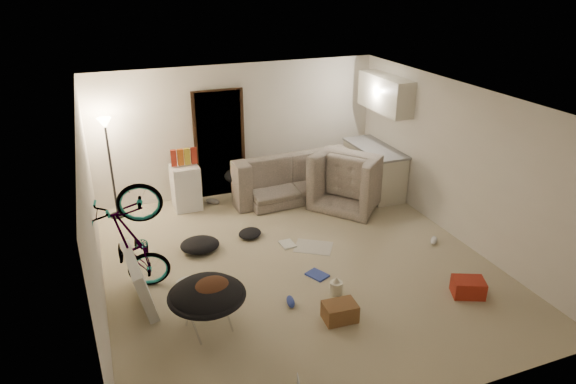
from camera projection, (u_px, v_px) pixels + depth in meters
name	position (u px, v px, depth m)	size (l,w,h in m)	color
floor	(297.00, 264.00, 7.74)	(5.50, 6.00, 0.02)	#BEB292
ceiling	(298.00, 99.00, 6.73)	(5.50, 6.00, 0.02)	white
wall_back	(239.00, 130.00, 9.81)	(5.50, 0.02, 2.50)	white
wall_front	(422.00, 308.00, 4.67)	(5.50, 0.02, 2.50)	white
wall_left	(91.00, 219.00, 6.33)	(0.02, 6.00, 2.50)	white
wall_right	(458.00, 163.00, 8.15)	(0.02, 6.00, 2.50)	white
doorway	(219.00, 144.00, 9.74)	(0.85, 0.10, 2.04)	black
door_trim	(220.00, 144.00, 9.71)	(0.97, 0.04, 2.10)	black
floor_lamp	(108.00, 147.00, 8.69)	(0.28, 0.28, 1.81)	black
kitchen_counter	(374.00, 170.00, 10.07)	(0.60, 1.50, 0.88)	beige
counter_top	(375.00, 148.00, 9.89)	(0.64, 1.54, 0.04)	gray
kitchen_uppers	(385.00, 94.00, 9.51)	(0.38, 1.40, 0.65)	beige
sofa	(287.00, 179.00, 9.96)	(2.30, 0.90, 0.67)	#3A423B
armchair	(353.00, 183.00, 9.61)	(1.20, 1.05, 0.78)	#3A423B
bicycle	(136.00, 264.00, 6.89)	(0.59, 1.68, 0.88)	black
mini_fridge	(186.00, 187.00, 9.37)	(0.48, 0.48, 0.82)	white
snack_box_0	(174.00, 158.00, 9.08)	(0.10, 0.07, 0.30)	maroon
snack_box_1	(180.00, 157.00, 9.12)	(0.10, 0.07, 0.30)	#C45A18
snack_box_2	(187.00, 156.00, 9.16)	(0.10, 0.07, 0.30)	gold
snack_box_3	(194.00, 156.00, 9.20)	(0.10, 0.07, 0.30)	maroon
saucer_chair	(207.00, 301.00, 6.18)	(0.95, 0.95, 0.67)	silver
hoodie	(211.00, 288.00, 6.09)	(0.48, 0.40, 0.22)	#4C2A1A
sofa_drape	(239.00, 175.00, 9.56)	(0.56, 0.46, 0.28)	black
tv_box	(139.00, 280.00, 6.70)	(0.13, 1.05, 0.69)	silver
drink_case_a	(340.00, 312.00, 6.46)	(0.41, 0.30, 0.24)	brown
drink_case_b	(468.00, 287.00, 6.95)	(0.41, 0.31, 0.24)	maroon
juicer	(336.00, 287.00, 6.98)	(0.18, 0.18, 0.26)	beige
newspaper	(313.00, 247.00, 8.18)	(0.45, 0.58, 0.01)	beige
book_blue	(317.00, 275.00, 7.42)	(0.22, 0.30, 0.03)	#2B3D9C
book_white	(287.00, 244.00, 8.25)	(0.21, 0.28, 0.03)	silver
shoe_1	(213.00, 201.00, 9.67)	(0.29, 0.12, 0.11)	slate
shoe_2	(291.00, 302.00, 6.77)	(0.25, 0.10, 0.09)	#2B3D9C
shoe_4	(434.00, 240.00, 8.29)	(0.25, 0.10, 0.09)	white
clothes_lump_a	(200.00, 245.00, 8.05)	(0.62, 0.53, 0.20)	black
clothes_lump_b	(250.00, 233.00, 8.48)	(0.41, 0.35, 0.12)	black
clothes_lump_c	(189.00, 283.00, 7.15)	(0.37, 0.32, 0.12)	silver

